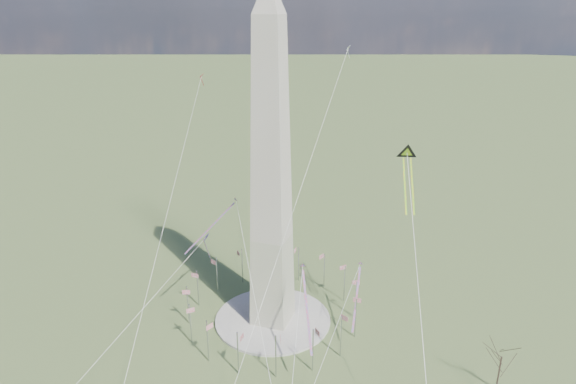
% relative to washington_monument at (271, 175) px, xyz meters
% --- Properties ---
extents(ground, '(2000.00, 2000.00, 0.00)m').
position_rel_washington_monument_xyz_m(ground, '(0.00, 0.00, -47.95)').
color(ground, '#46592C').
rests_on(ground, ground).
extents(plaza, '(36.00, 36.00, 0.80)m').
position_rel_washington_monument_xyz_m(plaza, '(0.00, 0.00, -47.55)').
color(plaza, '#B3ABA4').
rests_on(plaza, ground).
extents(washington_monument, '(15.56, 15.56, 100.00)m').
position_rel_washington_monument_xyz_m(washington_monument, '(0.00, 0.00, 0.00)').
color(washington_monument, '#A7A38C').
rests_on(washington_monument, plaza).
extents(flagpole_ring, '(54.40, 54.40, 13.00)m').
position_rel_washington_monument_xyz_m(flagpole_ring, '(-0.00, -0.00, -40.68)').
color(flagpole_ring, '#B5B7BC').
rests_on(flagpole_ring, ground).
extents(tree_near, '(8.67, 8.67, 15.18)m').
position_rel_washington_monument_xyz_m(tree_near, '(65.15, -9.91, -37.12)').
color(tree_near, '#403027').
rests_on(tree_near, ground).
extents(kite_delta_black, '(8.46, 18.50, 15.06)m').
position_rel_washington_monument_xyz_m(kite_delta_black, '(35.74, 13.04, 5.14)').
color(kite_delta_black, black).
rests_on(kite_delta_black, ground).
extents(kite_diamond_purple, '(2.05, 3.11, 9.48)m').
position_rel_washington_monument_xyz_m(kite_diamond_purple, '(-23.38, 2.82, -25.10)').
color(kite_diamond_purple, navy).
rests_on(kite_diamond_purple, ground).
extents(kite_streamer_left, '(9.93, 20.22, 14.81)m').
position_rel_washington_monument_xyz_m(kite_streamer_left, '(14.88, -14.12, -27.87)').
color(kite_streamer_left, '#FF3828').
rests_on(kite_streamer_left, ground).
extents(kite_streamer_mid, '(10.42, 17.00, 13.00)m').
position_rel_washington_monument_xyz_m(kite_streamer_mid, '(-16.11, -2.63, -14.75)').
color(kite_streamer_mid, '#FF3828').
rests_on(kite_streamer_mid, ground).
extents(kite_streamer_right, '(3.31, 19.14, 13.15)m').
position_rel_washington_monument_xyz_m(kite_streamer_right, '(25.14, 5.70, -34.62)').
color(kite_streamer_right, '#FF3828').
rests_on(kite_streamer_right, ground).
extents(kite_small_red, '(1.20, 1.96, 4.52)m').
position_rel_washington_monument_xyz_m(kite_small_red, '(-42.58, 41.38, 20.20)').
color(kite_small_red, red).
rests_on(kite_small_red, ground).
extents(kite_small_white, '(1.42, 2.07, 4.35)m').
position_rel_washington_monument_xyz_m(kite_small_white, '(9.64, 49.62, 30.73)').
color(kite_small_white, white).
rests_on(kite_small_white, ground).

